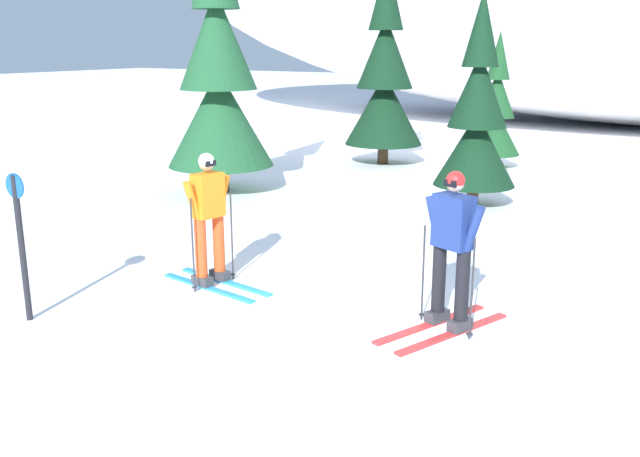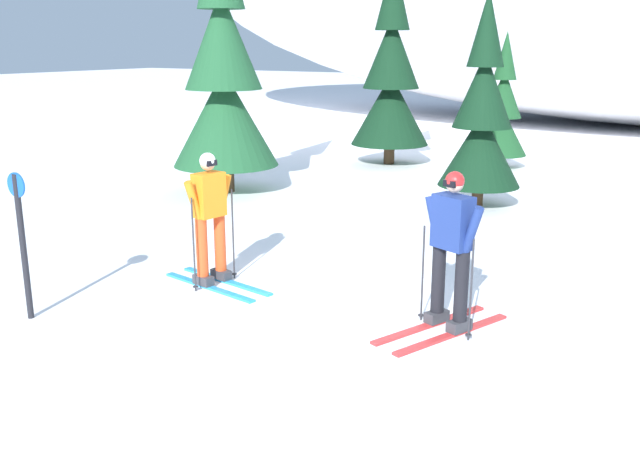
# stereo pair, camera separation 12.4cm
# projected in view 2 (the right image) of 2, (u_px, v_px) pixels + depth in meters

# --- Properties ---
(ground_plane) EXTENTS (120.00, 120.00, 0.00)m
(ground_plane) POSITION_uv_depth(u_px,v_px,m) (286.00, 324.00, 7.89)
(ground_plane) COLOR white
(skier_orange_jacket) EXTENTS (1.68, 0.77, 1.74)m
(skier_orange_jacket) POSITION_uv_depth(u_px,v_px,m) (210.00, 217.00, 8.97)
(skier_orange_jacket) COLOR #2893CC
(skier_orange_jacket) RESTS_ON ground
(skier_navy_jacket) EXTENTS (1.04, 1.76, 1.77)m
(skier_navy_jacket) POSITION_uv_depth(u_px,v_px,m) (451.00, 248.00, 7.52)
(skier_navy_jacket) COLOR red
(skier_navy_jacket) RESTS_ON ground
(pine_tree_far_left) EXTENTS (2.20, 2.20, 5.69)m
(pine_tree_far_left) POSITION_uv_depth(u_px,v_px,m) (224.00, 78.00, 14.29)
(pine_tree_far_left) COLOR #47301E
(pine_tree_far_left) RESTS_ON ground
(pine_tree_center_left) EXTENTS (1.99, 1.99, 5.15)m
(pine_tree_center_left) POSITION_uv_depth(u_px,v_px,m) (391.00, 80.00, 17.74)
(pine_tree_center_left) COLOR #47301E
(pine_tree_center_left) RESTS_ON ground
(pine_tree_center) EXTENTS (1.29, 1.29, 3.35)m
(pine_tree_center) POSITION_uv_depth(u_px,v_px,m) (502.00, 112.00, 17.34)
(pine_tree_center) COLOR #47301E
(pine_tree_center) RESTS_ON ground
(pine_tree_center_right) EXTENTS (1.56, 1.56, 4.03)m
(pine_tree_center_right) POSITION_uv_depth(u_px,v_px,m) (482.00, 119.00, 13.16)
(pine_tree_center_right) COLOR #47301E
(pine_tree_center_right) RESTS_ON ground
(trail_marker_post) EXTENTS (0.28, 0.07, 1.70)m
(trail_marker_post) POSITION_uv_depth(u_px,v_px,m) (22.00, 238.00, 7.82)
(trail_marker_post) COLOR black
(trail_marker_post) RESTS_ON ground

